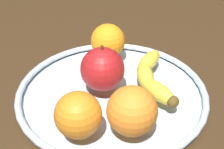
% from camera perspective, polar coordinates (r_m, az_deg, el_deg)
% --- Properties ---
extents(ground_plane, '(1.14, 1.14, 0.04)m').
position_cam_1_polar(ground_plane, '(0.59, 0.00, -5.42)').
color(ground_plane, '#3A2715').
extents(fruit_bowl, '(0.36, 0.36, 0.02)m').
position_cam_1_polar(fruit_bowl, '(0.58, 0.00, -3.19)').
color(fruit_bowl, silver).
rests_on(fruit_bowl, ground_plane).
extents(banana, '(0.18, 0.09, 0.03)m').
position_cam_1_polar(banana, '(0.58, 7.36, -0.31)').
color(banana, yellow).
rests_on(banana, fruit_bowl).
extents(apple, '(0.08, 0.08, 0.09)m').
position_cam_1_polar(apple, '(0.55, -1.82, 0.94)').
color(apple, '#B01C1E').
rests_on(apple, fruit_bowl).
extents(orange_back_right, '(0.07, 0.07, 0.07)m').
position_cam_1_polar(orange_back_right, '(0.46, -6.35, -7.50)').
color(orange_back_right, orange).
rests_on(orange_back_right, fruit_bowl).
extents(orange_front_right, '(0.07, 0.07, 0.07)m').
position_cam_1_polar(orange_front_right, '(0.65, -0.77, 6.28)').
color(orange_front_right, orange).
rests_on(orange_front_right, fruit_bowl).
extents(orange_back_left, '(0.08, 0.08, 0.08)m').
position_cam_1_polar(orange_back_left, '(0.46, 3.77, -6.78)').
color(orange_back_left, orange).
rests_on(orange_back_left, fruit_bowl).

